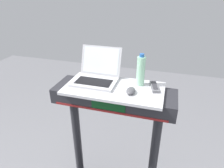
% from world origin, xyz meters
% --- Properties ---
extents(desk_board, '(0.71, 0.37, 0.02)m').
position_xyz_m(desk_board, '(0.00, 0.70, 1.20)').
color(desk_board, silver).
rests_on(desk_board, treadmill_base).
extents(laptop, '(0.32, 0.31, 0.23)m').
position_xyz_m(laptop, '(-0.16, 0.77, 1.26)').
color(laptop, '#B7B7BC').
rests_on(laptop, desk_board).
extents(computer_mouse, '(0.06, 0.10, 0.03)m').
position_xyz_m(computer_mouse, '(0.13, 0.65, 1.23)').
color(computer_mouse, '#4C4C51').
rests_on(computer_mouse, desk_board).
extents(water_bottle, '(0.06, 0.06, 0.24)m').
position_xyz_m(water_bottle, '(0.17, 0.79, 1.32)').
color(water_bottle, '#9EDBB2').
rests_on(water_bottle, desk_board).
extents(tv_remote, '(0.09, 0.17, 0.02)m').
position_xyz_m(tv_remote, '(0.28, 0.77, 1.22)').
color(tv_remote, slate).
rests_on(tv_remote, desk_board).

